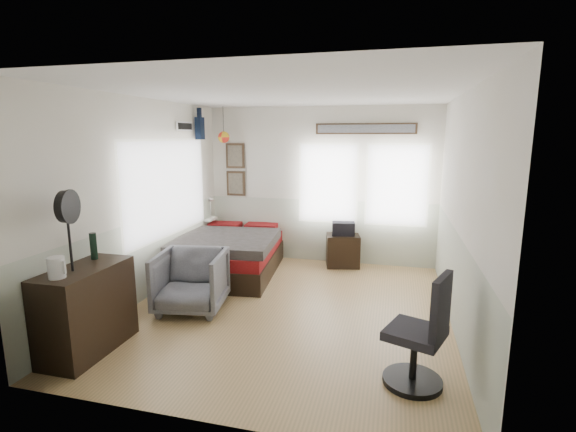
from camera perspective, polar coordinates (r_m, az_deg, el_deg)
name	(u,v)px	position (r m, az deg, el deg)	size (l,w,h in m)	color
ground_plane	(288,310)	(5.51, -0.03, -12.70)	(4.00, 4.50, 0.01)	#A68652
room_shell	(286,183)	(5.29, -0.34, 4.49)	(4.02, 4.52, 2.71)	beige
wall_decor	(254,142)	(7.25, -4.70, 10.05)	(3.55, 1.32, 1.44)	#402C19
bed	(231,254)	(6.87, -7.85, -5.12)	(1.63, 2.17, 0.65)	black
dresser	(87,310)	(4.84, -25.81, -11.45)	(0.48, 1.00, 0.90)	black
armchair	(191,281)	(5.51, -13.13, -8.65)	(0.82, 0.85, 0.77)	slate
nightstand	(343,250)	(7.23, 7.50, -4.68)	(0.55, 0.44, 0.55)	black
task_chair	(421,341)	(3.99, 17.78, -15.98)	(0.60, 0.60, 1.06)	black
kettle	(56,268)	(4.45, -29.11, -6.19)	(0.18, 0.15, 0.20)	silver
bottle	(94,246)	(4.93, -25.06, -3.75)	(0.07, 0.07, 0.29)	black
stand_fan	(67,208)	(4.48, -27.94, 0.95)	(0.15, 0.33, 0.81)	black
black_bag	(343,229)	(7.13, 7.58, -1.71)	(0.38, 0.24, 0.22)	black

